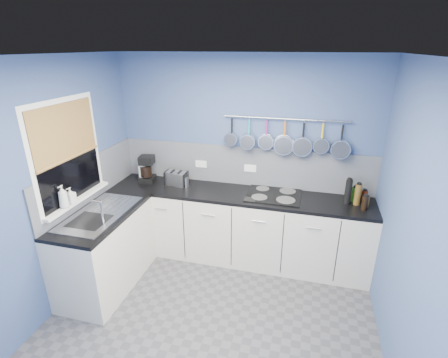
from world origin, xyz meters
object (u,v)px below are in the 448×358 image
at_px(canister, 186,182).
at_px(hob, 274,194).
at_px(soap_bottle_b, 71,196).
at_px(paper_towel, 143,171).
at_px(toaster, 176,178).
at_px(coffee_maker, 147,169).
at_px(soap_bottle_a, 63,197).

distance_m(canister, hob, 1.12).
xyz_separation_m(soap_bottle_b, hob, (1.97, 1.07, -0.23)).
distance_m(paper_towel, toaster, 0.48).
bearing_deg(paper_towel, hob, -0.70).
distance_m(soap_bottle_b, paper_towel, 1.12).
height_order(paper_towel, coffee_maker, coffee_maker).
bearing_deg(coffee_maker, hob, -10.15).
distance_m(soap_bottle_a, coffee_maker, 1.24).
bearing_deg(canister, paper_towel, 176.42).
bearing_deg(toaster, coffee_maker, -173.11).
xyz_separation_m(paper_towel, toaster, (0.47, -0.01, -0.05)).
xyz_separation_m(canister, hob, (1.12, 0.02, -0.05)).
relative_size(paper_towel, toaster, 1.00).
distance_m(soap_bottle_a, canister, 1.45).
relative_size(coffee_maker, toaster, 1.26).
relative_size(soap_bottle_b, canister, 1.46).
relative_size(paper_towel, canister, 2.27).
bearing_deg(soap_bottle_b, hob, 28.51).
bearing_deg(coffee_maker, toaster, -11.76).
height_order(canister, hob, canister).
distance_m(soap_bottle_a, soap_bottle_b, 0.11).
xyz_separation_m(toaster, canister, (0.13, -0.02, -0.03)).
xyz_separation_m(paper_towel, coffee_maker, (0.05, 0.00, 0.03)).
bearing_deg(hob, toaster, 179.68).
distance_m(paper_towel, hob, 1.73).
relative_size(toaster, hob, 0.42).
distance_m(soap_bottle_b, hob, 2.25).
xyz_separation_m(soap_bottle_a, coffee_maker, (0.30, 1.20, -0.10)).
relative_size(coffee_maker, canister, 2.86).
height_order(soap_bottle_a, toaster, soap_bottle_a).
xyz_separation_m(soap_bottle_b, coffee_maker, (0.30, 1.09, -0.07)).
bearing_deg(hob, coffee_maker, 179.14).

